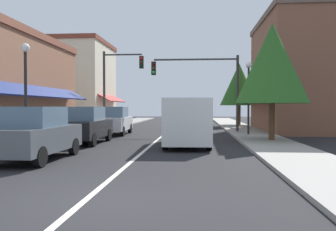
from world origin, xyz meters
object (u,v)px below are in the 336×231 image
(tree_right_near, at_px, (272,63))
(traffic_signal_mast_arm, at_px, (205,79))
(parked_car_second_left, at_px, (85,125))
(street_lamp_left_near, at_px, (25,77))
(van_in_lane, at_px, (187,120))
(traffic_signal_left_corner, at_px, (117,78))
(street_lamp_right_mid, at_px, (249,86))
(parked_car_third_left, at_px, (114,121))
(parked_car_nearest_left, at_px, (35,134))
(tree_right_far, at_px, (239,84))

(tree_right_near, bearing_deg, traffic_signal_mast_arm, 117.77)
(parked_car_second_left, bearing_deg, tree_right_near, 8.85)
(street_lamp_left_near, bearing_deg, parked_car_second_left, 57.10)
(van_in_lane, bearing_deg, traffic_signal_mast_arm, 81.28)
(traffic_signal_left_corner, bearing_deg, parked_car_second_left, -86.48)
(street_lamp_right_mid, bearing_deg, van_in_lane, -122.62)
(traffic_signal_left_corner, bearing_deg, street_lamp_right_mid, -25.64)
(traffic_signal_left_corner, distance_m, street_lamp_left_near, 11.91)
(parked_car_third_left, distance_m, street_lamp_left_near, 8.51)
(parked_car_nearest_left, height_order, street_lamp_left_near, street_lamp_left_near)
(parked_car_nearest_left, xyz_separation_m, tree_right_far, (9.17, 21.68, 2.94))
(parked_car_nearest_left, relative_size, tree_right_near, 0.70)
(parked_car_third_left, bearing_deg, tree_right_far, 48.63)
(parked_car_second_left, height_order, street_lamp_left_near, street_lamp_left_near)
(street_lamp_left_near, distance_m, tree_right_near, 11.45)
(traffic_signal_mast_arm, height_order, tree_right_far, tree_right_far)
(parked_car_second_left, height_order, traffic_signal_left_corner, traffic_signal_left_corner)
(van_in_lane, height_order, traffic_signal_left_corner, traffic_signal_left_corner)
(parked_car_second_left, distance_m, street_lamp_left_near, 3.69)
(street_lamp_left_near, distance_m, tree_right_far, 21.84)
(parked_car_third_left, distance_m, van_in_lane, 7.73)
(parked_car_third_left, bearing_deg, van_in_lane, -52.89)
(van_in_lane, xyz_separation_m, tree_right_near, (4.15, 1.91, 2.77))
(street_lamp_left_near, relative_size, tree_right_near, 0.74)
(tree_right_near, height_order, tree_right_far, tree_right_near)
(parked_car_third_left, height_order, traffic_signal_mast_arm, traffic_signal_mast_arm)
(parked_car_nearest_left, height_order, parked_car_second_left, same)
(street_lamp_right_mid, height_order, tree_right_near, tree_right_near)
(traffic_signal_mast_arm, height_order, street_lamp_right_mid, traffic_signal_mast_arm)
(traffic_signal_mast_arm, relative_size, tree_right_far, 1.02)
(parked_car_nearest_left, relative_size, traffic_signal_left_corner, 0.70)
(parked_car_nearest_left, bearing_deg, tree_right_near, 37.31)
(van_in_lane, relative_size, street_lamp_left_near, 1.20)
(parked_car_nearest_left, relative_size, street_lamp_left_near, 0.94)
(parked_car_second_left, xyz_separation_m, tree_right_near, (9.07, 1.37, 3.04))
(parked_car_second_left, distance_m, street_lamp_right_mid, 10.02)
(tree_right_far, bearing_deg, traffic_signal_mast_arm, -110.14)
(parked_car_nearest_left, distance_m, street_lamp_right_mid, 13.43)
(street_lamp_left_near, height_order, tree_right_far, tree_right_far)
(parked_car_second_left, height_order, traffic_signal_mast_arm, traffic_signal_mast_arm)
(street_lamp_right_mid, bearing_deg, parked_car_nearest_left, -129.27)
(street_lamp_left_near, relative_size, tree_right_far, 0.76)
(parked_car_second_left, distance_m, tree_right_far, 19.02)
(parked_car_third_left, bearing_deg, traffic_signal_mast_arm, 16.31)
(parked_car_second_left, xyz_separation_m, parked_car_third_left, (0.11, 5.51, 0.00))
(parked_car_nearest_left, bearing_deg, van_in_lane, 45.16)
(traffic_signal_left_corner, relative_size, tree_right_far, 1.02)
(traffic_signal_mast_arm, height_order, tree_right_near, tree_right_near)
(street_lamp_right_mid, bearing_deg, traffic_signal_left_corner, 154.36)
(parked_car_nearest_left, distance_m, tree_right_far, 23.72)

